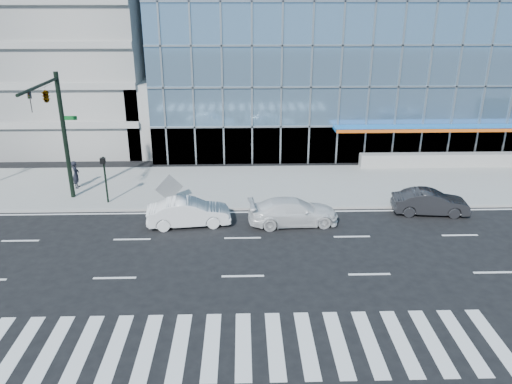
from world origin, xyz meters
TOP-DOWN VIEW (x-y plane):
  - ground at (0.00, 0.00)m, footprint 160.00×160.00m
  - sidewalk at (0.00, 8.00)m, footprint 120.00×8.00m
  - theatre_building at (14.00, 26.00)m, footprint 42.00×26.00m
  - parking_garage at (-20.00, 26.00)m, footprint 24.00×24.00m
  - ramp_block at (-6.00, 18.00)m, footprint 6.00×8.00m
  - traffic_signal at (-11.00, 4.57)m, footprint 1.14×5.74m
  - ped_signal_post at (-8.50, 4.94)m, footprint 0.30×0.33m
  - white_suv at (2.93, 1.80)m, footprint 5.33×2.52m
  - white_sedan at (-3.07, 1.80)m, footprint 4.89×2.18m
  - dark_sedan at (11.33, 3.00)m, footprint 4.59×2.01m
  - pedestrian at (-11.24, 7.70)m, footprint 0.52×0.73m
  - tilted_panel at (-4.59, 5.00)m, footprint 1.68×0.85m

SIDE VIEW (x-z plane):
  - ground at x=0.00m, z-range 0.00..0.00m
  - sidewalk at x=0.00m, z-range 0.00..0.15m
  - dark_sedan at x=11.33m, z-range 0.00..1.47m
  - white_suv at x=2.93m, z-range 0.00..1.50m
  - white_sedan at x=-3.07m, z-range 0.00..1.56m
  - tilted_panel at x=-4.59m, z-range 0.15..1.99m
  - pedestrian at x=-11.24m, z-range 0.15..2.04m
  - ped_signal_post at x=-8.50m, z-range 0.64..3.64m
  - ramp_block at x=-6.00m, z-range 0.00..6.00m
  - traffic_signal at x=-11.00m, z-range 2.16..10.16m
  - theatre_building at x=14.00m, z-range 0.00..15.00m
  - parking_garage at x=-20.00m, z-range 0.00..20.00m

